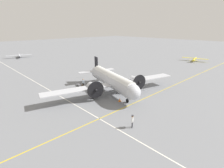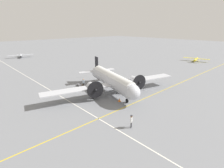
{
  "view_description": "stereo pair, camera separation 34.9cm",
  "coord_description": "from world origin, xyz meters",
  "px_view_note": "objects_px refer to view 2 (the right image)",
  "views": [
    {
      "loc": [
        22.04,
        23.24,
        12.31
      ],
      "look_at": [
        0.0,
        0.0,
        1.69
      ],
      "focal_mm": 28.0,
      "sensor_mm": 36.0,
      "label": 1
    },
    {
      "loc": [
        21.78,
        23.48,
        12.31
      ],
      "look_at": [
        0.0,
        0.0,
        1.69
      ],
      "focal_mm": 28.0,
      "sensor_mm": 36.0,
      "label": 2
    }
  ],
  "objects_px": {
    "passenger_boarding": "(83,82)",
    "light_aircraft_distant": "(196,59)",
    "suitcase_upright_spare": "(83,86)",
    "airliner_main": "(113,80)",
    "suitcase_near_door": "(92,86)",
    "crew_foreground": "(131,120)",
    "traffic_cone": "(119,100)",
    "light_aircraft_taxiing": "(21,56)",
    "baggage_cart": "(80,85)"
  },
  "relations": [
    {
      "from": "light_aircraft_distant",
      "to": "traffic_cone",
      "type": "xyz_separation_m",
      "value": [
        46.22,
        6.27,
        -0.49
      ]
    },
    {
      "from": "passenger_boarding",
      "to": "baggage_cart",
      "type": "xyz_separation_m",
      "value": [
        0.31,
        -0.95,
        -0.8
      ]
    },
    {
      "from": "traffic_cone",
      "to": "airliner_main",
      "type": "bearing_deg",
      "value": -117.68
    },
    {
      "from": "light_aircraft_distant",
      "to": "light_aircraft_taxiing",
      "type": "height_order",
      "value": "light_aircraft_taxiing"
    },
    {
      "from": "passenger_boarding",
      "to": "baggage_cart",
      "type": "distance_m",
      "value": 1.28
    },
    {
      "from": "light_aircraft_taxiing",
      "to": "baggage_cart",
      "type": "bearing_deg",
      "value": 13.08
    },
    {
      "from": "airliner_main",
      "to": "light_aircraft_taxiing",
      "type": "bearing_deg",
      "value": -163.82
    },
    {
      "from": "crew_foreground",
      "to": "traffic_cone",
      "type": "relative_size",
      "value": 2.96
    },
    {
      "from": "airliner_main",
      "to": "baggage_cart",
      "type": "bearing_deg",
      "value": -147.3
    },
    {
      "from": "baggage_cart",
      "to": "light_aircraft_distant",
      "type": "distance_m",
      "value": 47.01
    },
    {
      "from": "passenger_boarding",
      "to": "light_aircraft_taxiing",
      "type": "distance_m",
      "value": 48.23
    },
    {
      "from": "suitcase_upright_spare",
      "to": "baggage_cart",
      "type": "xyz_separation_m",
      "value": [
        0.01,
        -1.04,
        -0.01
      ]
    },
    {
      "from": "airliner_main",
      "to": "light_aircraft_distant",
      "type": "relative_size",
      "value": 2.93
    },
    {
      "from": "crew_foreground",
      "to": "light_aircraft_taxiing",
      "type": "xyz_separation_m",
      "value": [
        -6.26,
        -65.64,
        -0.29
      ]
    },
    {
      "from": "airliner_main",
      "to": "traffic_cone",
      "type": "height_order",
      "value": "airliner_main"
    },
    {
      "from": "crew_foreground",
      "to": "suitcase_near_door",
      "type": "bearing_deg",
      "value": 41.3
    },
    {
      "from": "suitcase_upright_spare",
      "to": "baggage_cart",
      "type": "distance_m",
      "value": 1.04
    },
    {
      "from": "light_aircraft_distant",
      "to": "passenger_boarding",
      "type": "bearing_deg",
      "value": 160.41
    },
    {
      "from": "light_aircraft_distant",
      "to": "suitcase_upright_spare",
      "type": "bearing_deg",
      "value": 160.56
    },
    {
      "from": "traffic_cone",
      "to": "crew_foreground",
      "type": "bearing_deg",
      "value": 55.14
    },
    {
      "from": "passenger_boarding",
      "to": "suitcase_near_door",
      "type": "relative_size",
      "value": 3.61
    },
    {
      "from": "airliner_main",
      "to": "suitcase_near_door",
      "type": "relative_size",
      "value": 53.72
    },
    {
      "from": "baggage_cart",
      "to": "light_aircraft_distant",
      "type": "xyz_separation_m",
      "value": [
        -46.71,
        5.29,
        0.49
      ]
    },
    {
      "from": "passenger_boarding",
      "to": "light_aircraft_distant",
      "type": "distance_m",
      "value": 46.6
    },
    {
      "from": "baggage_cart",
      "to": "suitcase_near_door",
      "type": "bearing_deg",
      "value": 52.61
    },
    {
      "from": "airliner_main",
      "to": "suitcase_near_door",
      "type": "xyz_separation_m",
      "value": [
        0.91,
        -5.6,
        -2.31
      ]
    },
    {
      "from": "light_aircraft_distant",
      "to": "light_aircraft_taxiing",
      "type": "bearing_deg",
      "value": 116.15
    },
    {
      "from": "airliner_main",
      "to": "light_aircraft_distant",
      "type": "bearing_deg",
      "value": 109.13
    },
    {
      "from": "traffic_cone",
      "to": "light_aircraft_distant",
      "type": "bearing_deg",
      "value": -172.28
    },
    {
      "from": "passenger_boarding",
      "to": "suitcase_upright_spare",
      "type": "distance_m",
      "value": 0.85
    },
    {
      "from": "crew_foreground",
      "to": "light_aircraft_taxiing",
      "type": "bearing_deg",
      "value": 55.56
    },
    {
      "from": "suitcase_upright_spare",
      "to": "traffic_cone",
      "type": "xyz_separation_m",
      "value": [
        -0.48,
        10.52,
        -0.01
      ]
    },
    {
      "from": "passenger_boarding",
      "to": "light_aircraft_taxiing",
      "type": "relative_size",
      "value": 0.18
    },
    {
      "from": "crew_foreground",
      "to": "light_aircraft_distant",
      "type": "relative_size",
      "value": 0.2
    },
    {
      "from": "suitcase_near_door",
      "to": "suitcase_upright_spare",
      "type": "xyz_separation_m",
      "value": [
        1.49,
        -1.26,
        0.07
      ]
    },
    {
      "from": "traffic_cone",
      "to": "suitcase_near_door",
      "type": "bearing_deg",
      "value": -96.21
    },
    {
      "from": "passenger_boarding",
      "to": "baggage_cart",
      "type": "bearing_deg",
      "value": -163.98
    },
    {
      "from": "crew_foreground",
      "to": "light_aircraft_taxiing",
      "type": "height_order",
      "value": "light_aircraft_taxiing"
    },
    {
      "from": "crew_foreground",
      "to": "light_aircraft_taxiing",
      "type": "distance_m",
      "value": 65.94
    },
    {
      "from": "crew_foreground",
      "to": "baggage_cart",
      "type": "bearing_deg",
      "value": 47.95
    },
    {
      "from": "airliner_main",
      "to": "passenger_boarding",
      "type": "bearing_deg",
      "value": -147.48
    },
    {
      "from": "suitcase_near_door",
      "to": "suitcase_upright_spare",
      "type": "bearing_deg",
      "value": -40.35
    },
    {
      "from": "crew_foreground",
      "to": "suitcase_upright_spare",
      "type": "distance_m",
      "value": 17.88
    },
    {
      "from": "light_aircraft_taxiing",
      "to": "crew_foreground",
      "type": "bearing_deg",
      "value": 10.05
    },
    {
      "from": "suitcase_near_door",
      "to": "light_aircraft_taxiing",
      "type": "height_order",
      "value": "light_aircraft_taxiing"
    },
    {
      "from": "crew_foreground",
      "to": "suitcase_near_door",
      "type": "height_order",
      "value": "crew_foreground"
    },
    {
      "from": "suitcase_near_door",
      "to": "light_aircraft_distant",
      "type": "bearing_deg",
      "value": 176.22
    },
    {
      "from": "suitcase_near_door",
      "to": "baggage_cart",
      "type": "xyz_separation_m",
      "value": [
        1.5,
        -2.3,
        0.05
      ]
    },
    {
      "from": "suitcase_upright_spare",
      "to": "light_aircraft_distant",
      "type": "relative_size",
      "value": 0.07
    },
    {
      "from": "airliner_main",
      "to": "light_aircraft_distant",
      "type": "height_order",
      "value": "airliner_main"
    }
  ]
}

